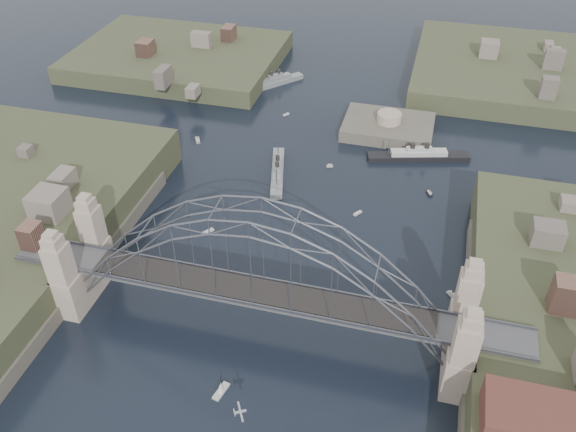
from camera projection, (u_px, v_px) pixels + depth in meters
The scene contains 18 objects.
ground at pixel (260, 328), 99.60m from camera, with size 500.00×500.00×0.00m, color black.
bridge at pixel (258, 273), 92.04m from camera, with size 84.00×13.80×24.60m.
headland_nw at pixel (179, 63), 183.00m from camera, with size 60.00×45.00×9.00m, color #393E25.
headland_ne at pixel (538, 80), 172.92m from camera, with size 70.00×55.00×9.50m, color #393E25.
fort_island at pixel (387, 134), 150.80m from camera, with size 22.00×16.00×9.40m.
wharf_shed at pixel (566, 426), 73.83m from camera, with size 20.00×8.00×4.00m, color #592D26.
naval_cruiser_near at pixel (278, 171), 134.99m from camera, with size 7.08×19.25×5.76m.
naval_cruiser_far at pixel (275, 82), 171.43m from camera, with size 13.53×15.08×6.02m.
ocean_liner at pixel (418, 156), 140.15m from camera, with size 23.67×9.50×5.81m.
aeroplane at pixel (239, 412), 80.47m from camera, with size 1.95×2.93×0.47m.
small_boat_a at pixel (208, 232), 119.26m from camera, with size 2.11×2.51×0.45m.
small_boat_b at pixel (358, 213), 123.98m from camera, with size 1.72×2.08×0.45m.
small_boat_c at pixel (221, 389), 89.19m from camera, with size 1.84×3.54×2.38m.
small_boat_d at pixel (429, 193), 129.36m from camera, with size 1.62×2.25×1.43m.
small_boat_e at pixel (198, 140), 147.13m from camera, with size 2.31×3.10×1.43m.
small_boat_f at pixel (330, 166), 137.92m from camera, with size 1.54×0.94×1.43m.
small_boat_h at pixel (286, 115), 157.64m from camera, with size 1.48×1.86×0.45m.
small_boat_i at pixel (452, 295), 105.20m from camera, with size 2.03×2.09×1.43m.
Camera 1 is at (21.82, -63.83, 75.74)m, focal length 37.45 mm.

